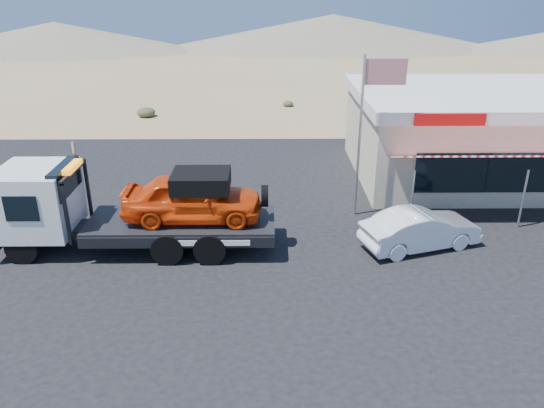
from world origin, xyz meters
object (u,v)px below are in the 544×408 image
object	(u,v)px
tow_truck	(130,204)
white_sedan	(420,229)
flagpole	(367,119)
jerky_store	(470,133)

from	to	relation	value
tow_truck	white_sedan	bearing A→B (deg)	-0.64
tow_truck	white_sedan	size ratio (longest dim) A/B	2.20
flagpole	white_sedan	bearing A→B (deg)	-61.00
white_sedan	flagpole	distance (m)	4.39
white_sedan	flagpole	bearing A→B (deg)	11.09
tow_truck	flagpole	bearing A→B (deg)	18.01
white_sedan	jerky_store	xyz separation A→B (m)	(4.05, 7.21, 1.31)
tow_truck	jerky_store	bearing A→B (deg)	27.48
white_sedan	flagpole	size ratio (longest dim) A/B	0.67
tow_truck	flagpole	xyz separation A→B (m)	(8.09, 2.63, 2.17)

